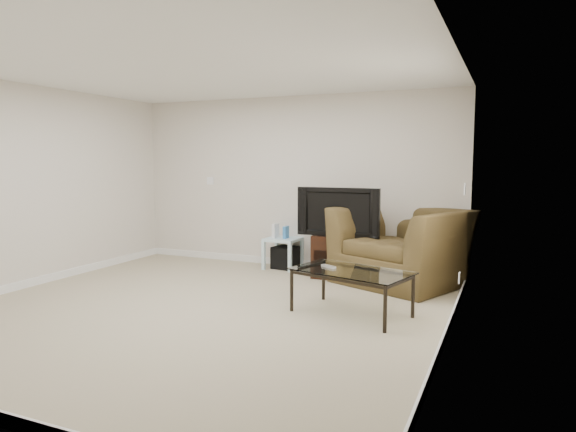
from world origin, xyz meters
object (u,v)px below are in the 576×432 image
at_px(tv_stand, 341,256).
at_px(television, 340,211).
at_px(subwoofer, 285,257).
at_px(side_table, 283,253).
at_px(recliner, 401,233).
at_px(coffee_table, 351,292).

distance_m(tv_stand, television, 0.61).
bearing_deg(television, tv_stand, 92.33).
bearing_deg(subwoofer, side_table, -148.12).
distance_m(tv_stand, recliner, 0.88).
distance_m(tv_stand, coffee_table, 1.67).
bearing_deg(coffee_table, tv_stand, 111.38).
xyz_separation_m(television, recliner, (0.81, 0.03, -0.25)).
height_order(tv_stand, coffee_table, tv_stand).
bearing_deg(side_table, coffee_table, -48.88).
distance_m(side_table, subwoofer, 0.07).
xyz_separation_m(tv_stand, side_table, (-0.95, 0.23, -0.06)).
relative_size(side_table, coffee_table, 0.40).
relative_size(tv_stand, television, 0.67).
distance_m(side_table, coffee_table, 2.37).
distance_m(tv_stand, subwoofer, 0.96).
bearing_deg(subwoofer, television, -16.69).
bearing_deg(coffee_table, subwoofer, 130.31).
xyz_separation_m(subwoofer, recliner, (1.73, -0.25, 0.49)).
relative_size(tv_stand, recliner, 0.47).
bearing_deg(television, side_table, 164.93).
bearing_deg(television, coffee_table, -68.14).
bearing_deg(recliner, coffee_table, -73.76).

